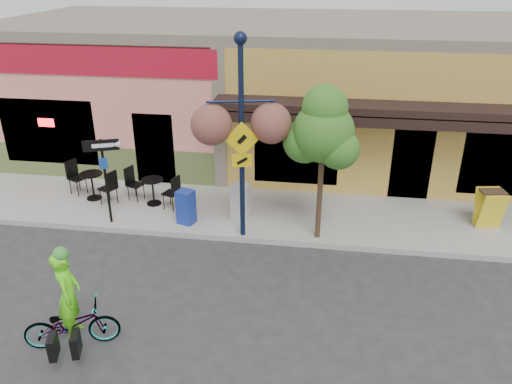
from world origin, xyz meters
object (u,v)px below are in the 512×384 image
cyclist_rider (71,307)px  bicycle (72,325)px  newspaper_box_blue (186,207)px  lamp_post (242,142)px  street_tree (321,165)px  one_way_sign (106,182)px  building (272,86)px  newspaper_box_grey (241,202)px

cyclist_rider → bicycle: bearing=71.7°
newspaper_box_blue → lamp_post: bearing=3.5°
bicycle → street_tree: (4.21, 4.26, 1.61)m
one_way_sign → street_tree: street_tree is taller
lamp_post → one_way_sign: size_ratio=2.15×
newspaper_box_blue → bicycle: bearing=-82.9°
building → newspaper_box_grey: size_ratio=18.89×
newspaper_box_grey → newspaper_box_blue: bearing=-153.7°
lamp_post → one_way_sign: lamp_post is taller
building → newspaper_box_grey: (-0.07, -6.03, -1.62)m
one_way_sign → cyclist_rider: bearing=-95.6°
building → newspaper_box_grey: 6.24m
building → street_tree: size_ratio=4.79×
bicycle → newspaper_box_blue: (0.85, 4.49, 0.16)m
cyclist_rider → lamp_post: lamp_post is taller
newspaper_box_grey → building: bearing=97.8°
newspaper_box_blue → street_tree: street_tree is taller
newspaper_box_grey → street_tree: size_ratio=0.25×
bicycle → one_way_sign: (-1.10, 4.26, 0.84)m
building → lamp_post: 6.86m
bicycle → newspaper_box_grey: bearing=-42.3°
bicycle → newspaper_box_blue: newspaper_box_blue is taller
lamp_post → street_tree: (1.83, 0.16, -0.53)m
newspaper_box_grey → street_tree: bearing=-9.7°
bicycle → cyclist_rider: size_ratio=0.99×
bicycle → newspaper_box_blue: 4.58m
newspaper_box_blue → street_tree: 3.67m
building → newspaper_box_blue: size_ratio=20.28×
cyclist_rider → newspaper_box_grey: cyclist_rider is taller
lamp_post → street_tree: bearing=-8.1°
bicycle → newspaper_box_grey: newspaper_box_grey is taller
cyclist_rider → street_tree: (4.16, 4.26, 1.21)m
newspaper_box_grey → one_way_sign: bearing=-160.1°
bicycle → street_tree: size_ratio=0.44×
one_way_sign → lamp_post: bearing=-23.3°
bicycle → cyclist_rider: (0.05, 0.00, 0.41)m
building → one_way_sign: (-3.37, -6.69, -0.97)m
newspaper_box_blue → newspaper_box_grey: size_ratio=0.93×
one_way_sign → newspaper_box_grey: bearing=-9.3°
newspaper_box_grey → cyclist_rider: bearing=-105.1°
newspaper_box_blue → building: bearing=95.4°
building → newspaper_box_grey: bearing=-90.7°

